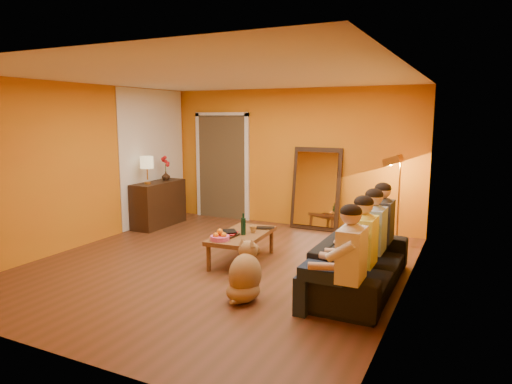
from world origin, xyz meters
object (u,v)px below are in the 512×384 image
at_px(floor_lamp, 399,202).
at_px(tumbler, 253,229).
at_px(person_mid_right, 374,238).
at_px(vase, 166,176).
at_px(table_lamp, 147,170).
at_px(dog, 245,271).
at_px(wine_bottle, 243,224).
at_px(sofa, 361,263).
at_px(person_far_left, 351,264).
at_px(person_mid_left, 364,250).
at_px(laptop, 264,229).
at_px(sideboard, 159,204).
at_px(mirror_frame, 316,189).
at_px(person_far_right, 383,228).
at_px(coffee_table, 242,248).

relative_size(floor_lamp, tumbler, 13.57).
bearing_deg(person_mid_right, vase, 159.21).
xyz_separation_m(table_lamp, tumbler, (2.59, -0.85, -0.64)).
relative_size(table_lamp, dog, 0.74).
relative_size(wine_bottle, vase, 1.83).
relative_size(table_lamp, sofa, 0.24).
height_order(sofa, dog, dog).
relative_size(person_far_left, person_mid_left, 1.00).
relative_size(dog, vase, 4.07).
bearing_deg(person_mid_right, wine_bottle, 177.12).
bearing_deg(sofa, laptop, 69.54).
bearing_deg(person_mid_left, sideboard, 155.85).
height_order(table_lamp, tumbler, table_lamp).
bearing_deg(table_lamp, sofa, -15.92).
height_order(mirror_frame, tumbler, mirror_frame).
relative_size(table_lamp, tumbler, 4.81).
relative_size(floor_lamp, vase, 8.51).
bearing_deg(table_lamp, vase, 90.00).
bearing_deg(tumbler, floor_lamp, 45.18).
bearing_deg(person_far_right, wine_bottle, -166.13).
height_order(table_lamp, wine_bottle, table_lamp).
bearing_deg(sofa, person_far_right, -11.31).
relative_size(table_lamp, person_mid_left, 0.42).
relative_size(sideboard, dog, 1.71).
relative_size(dog, tumbler, 6.50).
relative_size(person_mid_right, person_far_right, 1.00).
relative_size(dog, wine_bottle, 2.23).
bearing_deg(wine_bottle, sideboard, 152.43).
relative_size(person_mid_left, person_mid_right, 1.00).
height_order(coffee_table, person_mid_left, person_mid_left).
bearing_deg(person_far_right, person_mid_left, -90.00).
height_order(person_mid_right, person_far_right, same).
height_order(floor_lamp, vase, floor_lamp).
bearing_deg(coffee_table, person_mid_right, -8.06).
xyz_separation_m(person_far_right, tumbler, (-1.78, -0.29, -0.14)).
relative_size(coffee_table, laptop, 3.83).
relative_size(sofa, tumbler, 20.05).
xyz_separation_m(table_lamp, coffee_table, (2.47, -0.97, -0.90)).
xyz_separation_m(mirror_frame, table_lamp, (-2.79, -1.38, 0.34)).
distance_m(coffee_table, floor_lamp, 2.70).
bearing_deg(vase, coffee_table, -31.54).
distance_m(sideboard, laptop, 2.80).
xyz_separation_m(dog, person_far_right, (1.22, 1.61, 0.27)).
relative_size(sideboard, floor_lamp, 0.82).
distance_m(sofa, person_far_left, 1.05).
distance_m(person_far_right, vase, 4.52).
xyz_separation_m(person_far_right, wine_bottle, (-1.85, -0.46, -0.03)).
height_order(table_lamp, coffee_table, table_lamp).
xyz_separation_m(sideboard, person_mid_right, (4.37, -1.41, 0.18)).
distance_m(person_far_left, vase, 5.18).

